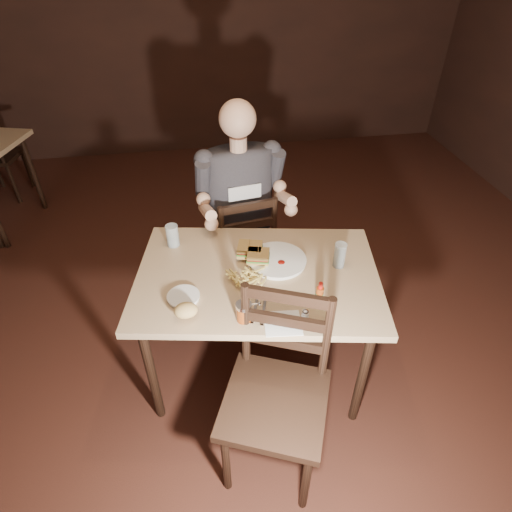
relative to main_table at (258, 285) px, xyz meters
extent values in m
plane|color=black|center=(-0.13, -0.12, -0.69)|extent=(7.00, 7.00, 0.00)
plane|color=#371E17|center=(-0.13, 3.38, 0.71)|extent=(6.00, 0.00, 6.00)
cube|color=tan|center=(0.00, 0.00, 0.06)|extent=(1.39, 1.06, 0.04)
cylinder|color=black|center=(-0.60, -0.23, -0.33)|extent=(0.05, 0.05, 0.73)
cylinder|color=black|center=(-0.48, 0.43, -0.33)|extent=(0.05, 0.05, 0.73)
cylinder|color=black|center=(0.48, -0.43, -0.33)|extent=(0.05, 0.05, 0.73)
cylinder|color=black|center=(0.60, 0.23, -0.33)|extent=(0.05, 0.05, 0.73)
cylinder|color=black|center=(-1.74, 2.22, -0.33)|extent=(0.04, 0.04, 0.73)
cylinder|color=white|center=(0.12, 0.08, 0.09)|extent=(0.35, 0.35, 0.02)
ellipsoid|color=maroon|center=(0.14, 0.05, 0.10)|extent=(0.05, 0.05, 0.01)
cylinder|color=silver|center=(-0.43, 0.33, 0.14)|extent=(0.08, 0.08, 0.13)
cylinder|color=silver|center=(0.44, 0.00, 0.15)|extent=(0.07, 0.07, 0.14)
cube|color=white|center=(0.06, -0.36, 0.08)|extent=(0.18, 0.17, 0.00)
cube|color=silver|center=(-0.01, -0.26, 0.08)|extent=(0.07, 0.22, 0.01)
cube|color=silver|center=(-0.06, -0.27, 0.08)|extent=(0.06, 0.16, 0.01)
cylinder|color=white|center=(-0.39, -0.12, 0.08)|extent=(0.18, 0.18, 0.01)
ellipsoid|color=tan|center=(-0.38, -0.25, 0.12)|extent=(0.12, 0.11, 0.07)
camera|label=1|loc=(-0.29, -1.67, 1.52)|focal=30.00mm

